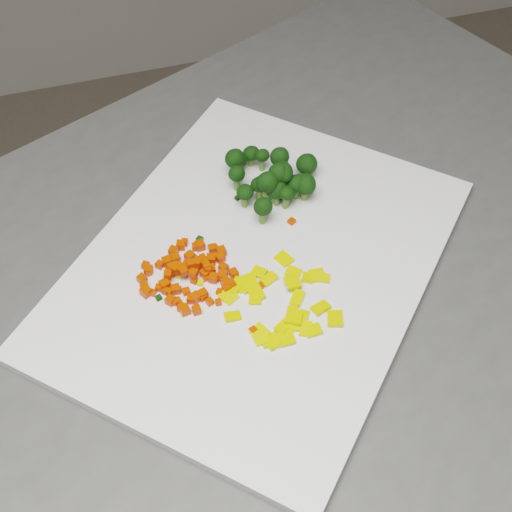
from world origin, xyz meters
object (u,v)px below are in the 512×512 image
object	(u,v)px
carrot_pile	(188,267)
broccoli_pile	(271,172)
cutting_board	(256,265)
counter_block	(277,423)
pepper_pile	(283,298)

from	to	relation	value
carrot_pile	broccoli_pile	distance (m)	0.17
cutting_board	broccoli_pile	distance (m)	0.12
counter_block	broccoli_pile	bearing A→B (deg)	84.51
broccoli_pile	pepper_pile	bearing A→B (deg)	-102.59
counter_block	cutting_board	distance (m)	0.46
cutting_board	broccoli_pile	bearing A→B (deg)	64.58
counter_block	carrot_pile	distance (m)	0.49
carrot_pile	broccoli_pile	bearing A→B (deg)	38.79
cutting_board	carrot_pile	bearing A→B (deg)	178.42
pepper_pile	broccoli_pile	size ratio (longest dim) A/B	0.97
cutting_board	carrot_pile	xyz separation A→B (m)	(-0.08, 0.00, 0.02)
cutting_board	broccoli_pile	world-z (taller)	broccoli_pile
carrot_pile	cutting_board	bearing A→B (deg)	-1.58
counter_block	pepper_pile	xyz separation A→B (m)	(-0.03, -0.08, 0.47)
cutting_board	pepper_pile	distance (m)	0.07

